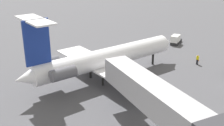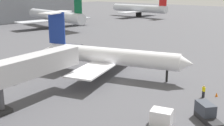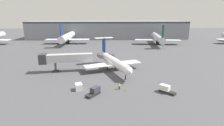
% 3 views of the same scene
% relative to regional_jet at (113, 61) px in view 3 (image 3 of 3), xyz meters
% --- Properties ---
extents(ground_plane, '(400.00, 400.00, 0.10)m').
position_rel_regional_jet_xyz_m(ground_plane, '(-0.58, -2.97, -3.40)').
color(ground_plane, '#4C4C51').
extents(regional_jet, '(20.28, 26.15, 10.18)m').
position_rel_regional_jet_xyz_m(regional_jet, '(0.00, 0.00, 0.00)').
color(regional_jet, white).
rests_on(regional_jet, ground_plane).
extents(jet_bridge, '(17.59, 5.28, 6.24)m').
position_rel_regional_jet_xyz_m(jet_bridge, '(-16.66, -0.84, 1.21)').
color(jet_bridge, '#ADADB2').
rests_on(jet_bridge, ground_plane).
extents(ground_crew_marshaller, '(0.45, 0.47, 1.69)m').
position_rel_regional_jet_xyz_m(ground_crew_marshaller, '(0.97, -16.69, -2.49)').
color(ground_crew_marshaller, black).
rests_on(ground_crew_marshaller, ground_plane).
extents(baggage_tug_lead, '(3.78, 3.86, 1.90)m').
position_rel_regional_jet_xyz_m(baggage_tug_lead, '(12.30, -19.17, -2.51)').
color(baggage_tug_lead, '#262628').
rests_on(baggage_tug_lead, ground_plane).
extents(baggage_tug_trailing, '(3.52, 4.04, 1.90)m').
position_rel_regional_jet_xyz_m(baggage_tug_trailing, '(-5.27, -19.83, -2.51)').
color(baggage_tug_trailing, '#262628').
rests_on(baggage_tug_trailing, ground_plane).
extents(cargo_container_uld, '(2.30, 2.63, 1.67)m').
position_rel_regional_jet_xyz_m(cargo_container_uld, '(-9.44, -16.66, -2.51)').
color(cargo_container_uld, silver).
rests_on(cargo_container_uld, ground_plane).
extents(traffic_cone_near, '(0.36, 0.36, 0.55)m').
position_rel_regional_jet_xyz_m(traffic_cone_near, '(-11.48, -18.65, -3.07)').
color(traffic_cone_near, orange).
rests_on(traffic_cone_near, ground_plane).
extents(traffic_cone_mid, '(0.36, 0.36, 0.55)m').
position_rel_regional_jet_xyz_m(traffic_cone_mid, '(2.46, -17.91, -3.07)').
color(traffic_cone_mid, orange).
rests_on(traffic_cone_mid, ground_plane).
extents(terminal_building, '(124.02, 23.93, 13.47)m').
position_rel_regional_jet_xyz_m(terminal_building, '(-0.58, 88.72, 3.40)').
color(terminal_building, gray).
rests_on(terminal_building, ground_plane).
extents(parked_airliner_west_mid, '(28.54, 33.93, 13.69)m').
position_rel_regional_jet_xyz_m(parked_airliner_west_mid, '(-27.30, 59.52, 1.10)').
color(parked_airliner_west_mid, silver).
rests_on(parked_airliner_west_mid, ground_plane).
extents(parked_airliner_centre, '(29.32, 34.51, 13.17)m').
position_rel_regional_jet_xyz_m(parked_airliner_centre, '(31.03, 54.57, 0.84)').
color(parked_airliner_centre, silver).
rests_on(parked_airliner_centre, ground_plane).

